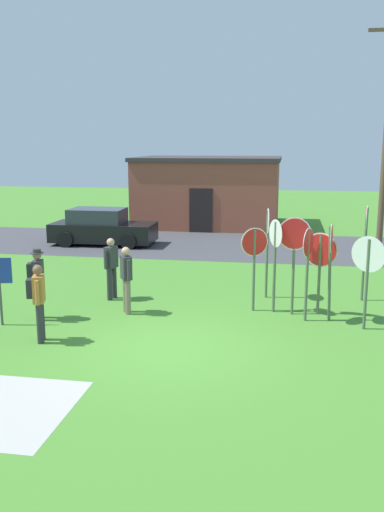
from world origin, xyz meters
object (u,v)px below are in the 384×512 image
Objects in this scene: stop_sign_rear_right at (275,250)px; person_with_sunhat at (126,276)px; stop_sign_rear_left at (331,256)px; stop_sign_far_back at (368,266)px; stop_sign_leaning_left at (365,238)px; person_on_left at (38,298)px; stop_sign_nearest at (294,248)px; stop_sign_low_front at (320,259)px; stop_sign_center_cluster at (268,238)px; stop_sign_leaning_right at (254,255)px; person_near_signs at (111,265)px; parked_car_on_street at (102,228)px; person_in_teal at (38,279)px; stop_sign_tallest at (308,258)px.

person_with_sunhat is (-3.63, -0.74, -0.64)m from stop_sign_rear_right.
stop_sign_rear_left reaches higher than stop_sign_far_back.
stop_sign_leaning_left is 2.76m from stop_sign_rear_right.
stop_sign_rear_left is 0.91× the size of stop_sign_leaning_left.
person_on_left is at bearing -119.11° from person_with_sunhat.
stop_sign_low_front is (0.64, 0.09, -0.27)m from stop_sign_nearest.
stop_sign_center_cluster is 4.02m from person_with_sunhat.
stop_sign_leaning_right reaches higher than person_near_signs.
stop_sign_far_back is 6.65m from person_near_signs.
stop_sign_low_front is at bearing -4.42° from person_near_signs.
stop_sign_low_front is at bearing -0.78° from stop_sign_leaning_right.
stop_sign_rear_right is at bearing 168.70° from stop_sign_nearest.
stop_sign_leaning_left is at bearing -35.32° from parked_car_on_street.
person_with_sunhat is at bearing -56.53° from person_near_signs.
stop_sign_far_back is 1.25× the size of person_in_teal.
person_on_left reaches higher than parked_car_on_street.
stop_sign_leaning_right is (-0.28, -1.29, -0.22)m from stop_sign_center_cluster.
parked_car_on_street is 1.84× the size of stop_sign_rear_left.
stop_sign_center_cluster is 1.47× the size of person_on_left.
person_near_signs is at bearing 174.56° from stop_sign_rear_right.
stop_sign_tallest is (8.14, -8.93, 0.84)m from parked_car_on_street.
stop_sign_center_cluster is at bearing 12.06° from person_near_signs.
stop_sign_leaning_right is at bearing 13.59° from person_with_sunhat.
stop_sign_rear_left is 1.89m from stop_sign_leaning_right.
person_in_teal is (-5.34, -2.87, -0.66)m from stop_sign_center_cluster.
person_with_sunhat is (-5.71, 0.25, -0.54)m from stop_sign_far_back.
stop_sign_far_back is at bearing -21.00° from stop_sign_leaning_right.
person_in_teal is (-6.68, -1.56, -0.40)m from stop_sign_low_front.
stop_sign_rear_left reaches higher than person_on_left.
person_on_left is (-4.65, -4.31, -0.69)m from stop_sign_center_cluster.
stop_sign_leaning_left is 1.10× the size of stop_sign_rear_right.
stop_sign_low_front is 6.87m from person_in_teal.
stop_sign_leaning_right is at bearing -153.25° from stop_sign_leaning_left.
stop_sign_nearest reaches higher than person_on_left.
stop_sign_rear_left is at bearing -64.15° from stop_sign_low_front.
person_on_left is (-6.20, -2.56, -0.60)m from stop_sign_rear_left.
stop_sign_low_front is at bearing -44.59° from parked_car_on_street.
person_with_sunhat is (-4.93, -0.29, -0.63)m from stop_sign_rear_left.
stop_sign_leaning_left reaches higher than person_with_sunhat.
person_in_teal is at bearing -166.29° from stop_sign_nearest.
stop_sign_tallest reaches higher than person_in_teal.
person_in_teal is at bearing -166.86° from stop_sign_low_front.
stop_sign_rear_right is (-2.34, -1.46, -0.13)m from stop_sign_leaning_left.
person_on_left is (-6.98, -2.03, -0.51)m from stop_sign_far_back.
stop_sign_nearest is at bearing 151.32° from stop_sign_far_back.
stop_sign_low_front reaches higher than person_near_signs.
stop_sign_low_front is 6.71m from person_on_left.
stop_sign_tallest is 6.45m from person_in_teal.
stop_sign_leaning_right is 3.24m from person_with_sunhat.
parked_car_on_street is 2.09× the size of stop_sign_low_front.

